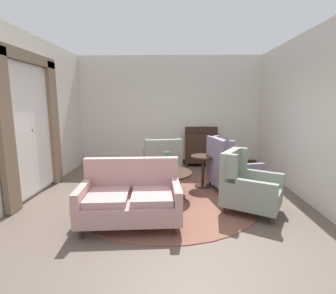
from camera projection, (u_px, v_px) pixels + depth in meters
ground at (165, 202)px, 4.73m from camera, size 8.66×8.66×0.00m
wall_back at (169, 111)px, 7.50m from camera, size 5.46×0.08×3.13m
wall_left at (43, 114)px, 5.44m from camera, size 0.08×4.33×3.13m
wall_right at (294, 115)px, 5.30m from camera, size 0.08×4.33×3.13m
baseboard_back at (169, 161)px, 7.71m from camera, size 5.30×0.03×0.12m
area_rug at (166, 196)px, 5.02m from camera, size 3.57×3.57×0.01m
window_with_curtains at (32, 122)px, 4.86m from camera, size 0.12×1.96×2.73m
coffee_table at (166, 176)px, 4.86m from camera, size 0.98×0.98×0.52m
porcelain_vase at (167, 163)px, 4.83m from camera, size 0.16×0.16×0.39m
settee at (131, 198)px, 3.87m from camera, size 1.56×1.01×0.95m
armchair_far_left at (162, 161)px, 6.16m from camera, size 0.98×0.97×0.99m
armchair_near_sideboard at (229, 169)px, 5.33m from camera, size 1.08×1.04×1.11m
armchair_beside_settee at (247, 187)px, 4.28m from camera, size 1.14×1.09×1.03m
side_table at (203, 168)px, 5.52m from camera, size 0.53×0.53×0.70m
sideboard at (201, 148)px, 7.37m from camera, size 0.94×0.38×1.12m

